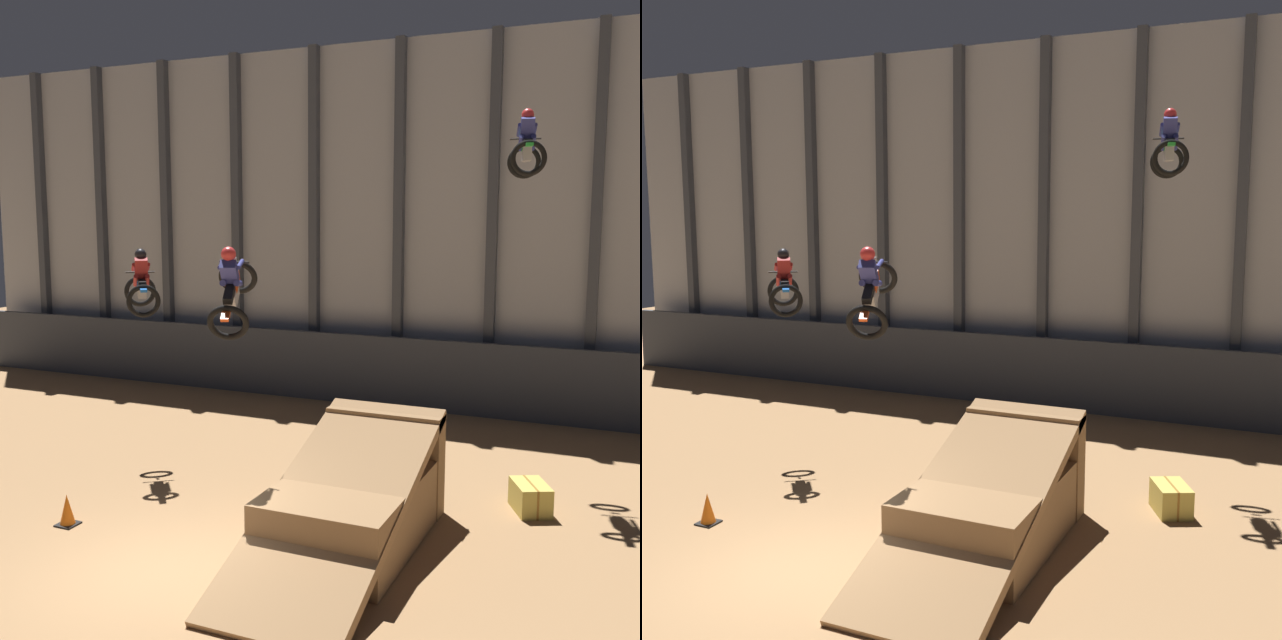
{
  "view_description": "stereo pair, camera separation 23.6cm",
  "coord_description": "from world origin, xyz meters",
  "views": [
    {
      "loc": [
        6.85,
        -9.28,
        5.61
      ],
      "look_at": [
        0.17,
        5.97,
        3.31
      ],
      "focal_mm": 42.0,
      "sensor_mm": 36.0,
      "label": 1
    },
    {
      "loc": [
        7.06,
        -9.19,
        5.61
      ],
      "look_at": [
        0.17,
        5.97,
        3.31
      ],
      "focal_mm": 42.0,
      "sensor_mm": 36.0,
      "label": 2
    }
  ],
  "objects": [
    {
      "name": "rider_bike_right_air",
      "position": [
        4.37,
        7.29,
        7.04
      ],
      "size": [
        1.03,
        1.8,
        1.45
      ],
      "rotation": [
        0.02,
        0.0,
        0.21
      ],
      "color": "black"
    },
    {
      "name": "rider_bike_left_air",
      "position": [
        -3.58,
        4.49,
        4.06
      ],
      "size": [
        1.55,
        1.66,
        1.49
      ],
      "rotation": [
        0.06,
        0.0,
        0.7
      ],
      "color": "black"
    },
    {
      "name": "traffic_cone_arena_edge",
      "position": [
        0.56,
        2.46,
        0.28
      ],
      "size": [
        0.36,
        0.36,
        0.58
      ],
      "color": "black",
      "rests_on": "ground_plane"
    },
    {
      "name": "hay_bale_trackside",
      "position": [
        5.04,
        4.91,
        0.28
      ],
      "size": [
        0.93,
        1.07,
        0.57
      ],
      "rotation": [
        0.0,
        0.0,
        2.02
      ],
      "color": "#CCB751",
      "rests_on": "ground_plane"
    },
    {
      "name": "ground_plane",
      "position": [
        0.0,
        0.0,
        0.0
      ],
      "size": [
        60.0,
        60.0,
        0.0
      ],
      "primitive_type": "plane",
      "color": "#9E754C"
    },
    {
      "name": "lower_barrier",
      "position": [
        0.0,
        11.45,
        1.06
      ],
      "size": [
        31.36,
        0.2,
        2.11
      ],
      "color": "#383D47",
      "rests_on": "ground_plane"
    },
    {
      "name": "dirt_ramp",
      "position": [
        2.41,
        2.41,
        0.71
      ],
      "size": [
        2.25,
        5.46,
        2.12
      ],
      "color": "#966F48",
      "rests_on": "ground_plane"
    },
    {
      "name": "rider_bike_center_air",
      "position": [
        0.11,
        2.19,
        4.34
      ],
      "size": [
        1.29,
        1.87,
        1.69
      ],
      "rotation": [
        0.51,
        0.0,
        0.37
      ],
      "color": "black"
    },
    {
      "name": "arena_back_wall",
      "position": [
        0.0,
        12.36,
        5.38
      ],
      "size": [
        32.0,
        0.4,
        10.76
      ],
      "color": "#A3A8B2",
      "rests_on": "ground_plane"
    },
    {
      "name": "traffic_cone_near_ramp",
      "position": [
        -2.65,
        0.84,
        0.28
      ],
      "size": [
        0.36,
        0.36,
        0.58
      ],
      "color": "black",
      "rests_on": "ground_plane"
    }
  ]
}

